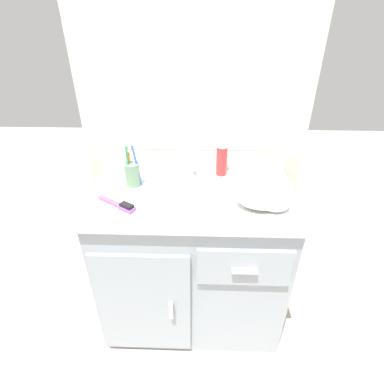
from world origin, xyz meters
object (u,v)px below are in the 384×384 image
at_px(toothbrush_cup, 132,173).
at_px(shaving_cream_can, 222,159).
at_px(hairbrush, 121,205).
at_px(hand_towel, 265,198).

distance_m(toothbrush_cup, shaving_cream_can, 0.41).
distance_m(shaving_cream_can, hairbrush, 0.51).
bearing_deg(hand_towel, toothbrush_cup, 163.97).
bearing_deg(shaving_cream_can, toothbrush_cup, -163.88).
xyz_separation_m(toothbrush_cup, shaving_cream_can, (0.39, 0.11, 0.02)).
distance_m(toothbrush_cup, hairbrush, 0.19).
bearing_deg(shaving_cream_can, hairbrush, -144.10).
bearing_deg(hand_towel, hairbrush, -177.69).
relative_size(shaving_cream_can, hairbrush, 0.93).
relative_size(shaving_cream_can, hand_towel, 0.77).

